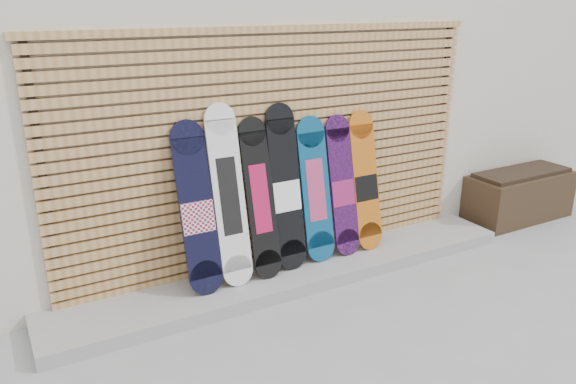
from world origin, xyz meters
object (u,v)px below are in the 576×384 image
object	(u,v)px
snowboard_0	(197,210)
snowboard_4	(316,190)
planter_box	(519,195)
snowboard_5	(343,187)
snowboard_2	(260,199)
snowboard_3	(286,189)
snowboard_6	(366,182)
snowboard_1	(229,196)

from	to	relation	value
snowboard_0	snowboard_4	xyz separation A→B (m)	(1.19, 0.03, -0.03)
planter_box	snowboard_5	distance (m)	2.56
snowboard_2	snowboard_3	size ratio (longest dim) A/B	0.94
snowboard_3	snowboard_5	size ratio (longest dim) A/B	1.12
snowboard_2	snowboard_6	xyz separation A→B (m)	(1.18, 0.02, -0.04)
snowboard_0	snowboard_2	world-z (taller)	snowboard_0
snowboard_4	snowboard_5	distance (m)	0.30
snowboard_1	snowboard_4	bearing A→B (deg)	1.71
snowboard_0	snowboard_4	world-z (taller)	snowboard_0
snowboard_4	snowboard_5	size ratio (longest dim) A/B	1.01
snowboard_0	snowboard_6	distance (m)	1.77
snowboard_4	snowboard_5	world-z (taller)	snowboard_4
snowboard_1	snowboard_2	world-z (taller)	snowboard_1
snowboard_6	planter_box	bearing A→B (deg)	-1.78
snowboard_1	snowboard_0	bearing A→B (deg)	-178.44
snowboard_1	snowboard_5	distance (m)	1.20
snowboard_0	snowboard_4	size ratio (longest dim) A/B	1.06
snowboard_3	snowboard_6	xyz separation A→B (m)	(0.90, -0.00, -0.07)
snowboard_6	snowboard_4	bearing A→B (deg)	179.15
snowboard_6	snowboard_5	bearing A→B (deg)	179.74
snowboard_0	snowboard_6	xyz separation A→B (m)	(1.77, 0.03, -0.04)
snowboard_1	snowboard_5	size ratio (longest dim) A/B	1.16
snowboard_0	snowboard_3	size ratio (longest dim) A/B	0.96
snowboard_0	snowboard_1	size ratio (longest dim) A/B	0.93
snowboard_2	snowboard_5	xyz separation A→B (m)	(0.90, 0.02, -0.04)
snowboard_5	snowboard_6	world-z (taller)	snowboard_6
snowboard_0	snowboard_6	size ratio (longest dim) A/B	1.06
snowboard_3	snowboard_4	xyz separation A→B (m)	(0.32, 0.01, -0.06)
snowboard_0	snowboard_5	world-z (taller)	snowboard_0
snowboard_3	snowboard_5	xyz separation A→B (m)	(0.62, 0.00, -0.08)
snowboard_1	snowboard_3	size ratio (longest dim) A/B	1.03
snowboard_1	snowboard_3	world-z (taller)	snowboard_1
snowboard_6	snowboard_1	bearing A→B (deg)	-179.29
snowboard_5	snowboard_3	bearing A→B (deg)	-179.96
snowboard_2	snowboard_6	size ratio (longest dim) A/B	1.04
snowboard_0	snowboard_3	distance (m)	0.87
snowboard_3	snowboard_6	world-z (taller)	snowboard_3
planter_box	snowboard_2	size ratio (longest dim) A/B	0.93
snowboard_2	snowboard_4	world-z (taller)	snowboard_2
snowboard_0	snowboard_4	distance (m)	1.19
snowboard_1	snowboard_2	size ratio (longest dim) A/B	1.10
snowboard_4	snowboard_1	bearing A→B (deg)	-178.29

